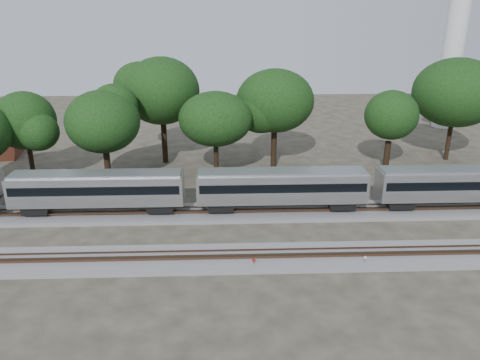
# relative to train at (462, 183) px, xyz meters

# --- Properties ---
(ground) EXTENTS (160.00, 160.00, 0.00)m
(ground) POSITION_rel_train_xyz_m (-24.40, -6.00, -3.36)
(ground) COLOR #383328
(ground) RESTS_ON ground
(track_far) EXTENTS (160.00, 5.00, 0.73)m
(track_far) POSITION_rel_train_xyz_m (-24.40, -0.00, -3.15)
(track_far) COLOR slate
(track_far) RESTS_ON ground
(track_near) EXTENTS (160.00, 5.00, 0.73)m
(track_near) POSITION_rel_train_xyz_m (-24.40, -10.00, -3.15)
(track_near) COLOR slate
(track_near) RESTS_ON ground
(train) EXTENTS (135.73, 3.31, 4.88)m
(train) POSITION_rel_train_xyz_m (0.00, 0.00, 0.00)
(train) COLOR silver
(train) RESTS_ON ground
(switch_stand_red) EXTENTS (0.30, 0.09, 0.96)m
(switch_stand_red) POSITION_rel_train_xyz_m (-23.83, -11.43, -2.75)
(switch_stand_red) COLOR #512D19
(switch_stand_red) RESTS_ON ground
(switch_stand_white) EXTENTS (0.31, 0.06, 0.96)m
(switch_stand_white) POSITION_rel_train_xyz_m (-13.91, -11.38, -2.75)
(switch_stand_white) COLOR #512D19
(switch_stand_white) RESTS_ON ground
(switch_lever) EXTENTS (0.58, 0.48, 0.30)m
(switch_lever) POSITION_rel_train_xyz_m (-17.09, -11.79, -3.21)
(switch_lever) COLOR #512D19
(switch_lever) RESTS_ON ground
(tree_1) EXTENTS (8.05, 8.05, 11.36)m
(tree_1) POSITION_rel_train_xyz_m (-51.76, 12.44, 4.55)
(tree_1) COLOR black
(tree_1) RESTS_ON ground
(tree_2) EXTENTS (8.60, 8.60, 12.12)m
(tree_2) POSITION_rel_train_xyz_m (-41.04, 9.28, 5.08)
(tree_2) COLOR black
(tree_2) RESTS_ON ground
(tree_3) EXTENTS (10.70, 10.70, 15.08)m
(tree_3) POSITION_rel_train_xyz_m (-34.94, 18.89, 7.16)
(tree_3) COLOR black
(tree_3) RESTS_ON ground
(tree_4) EXTENTS (8.30, 8.30, 11.71)m
(tree_4) POSITION_rel_train_xyz_m (-27.32, 11.39, 4.79)
(tree_4) COLOR black
(tree_4) RESTS_ON ground
(tree_5) EXTENTS (9.68, 9.68, 13.65)m
(tree_5) POSITION_rel_train_xyz_m (-19.21, 16.12, 6.15)
(tree_5) COLOR black
(tree_5) RESTS_ON ground
(tree_6) EXTENTS (8.09, 8.09, 11.41)m
(tree_6) POSITION_rel_train_xyz_m (-3.73, 13.68, 4.58)
(tree_6) COLOR black
(tree_6) RESTS_ON ground
(tree_7) EXTENTS (10.22, 10.22, 14.40)m
(tree_7) POSITION_rel_train_xyz_m (7.13, 18.55, 6.68)
(tree_7) COLOR black
(tree_7) RESTS_ON ground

